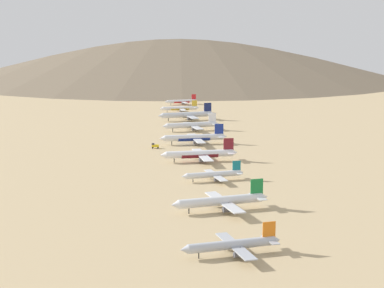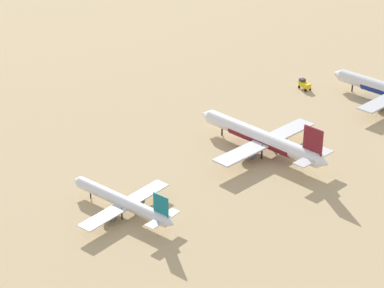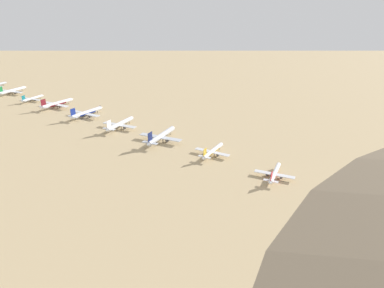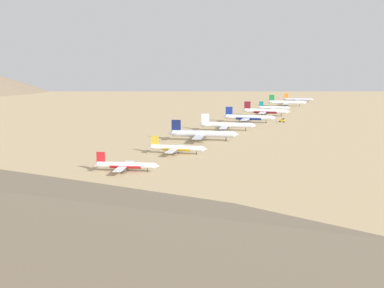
% 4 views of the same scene
% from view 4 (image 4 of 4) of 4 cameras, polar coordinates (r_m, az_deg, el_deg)
% --- Properties ---
extents(ground_plane, '(2959.20, 2959.20, 0.00)m').
position_cam_4_polar(ground_plane, '(542.51, 5.85, 2.27)').
color(ground_plane, tan).
extents(parked_jet_0, '(39.01, 31.77, 11.25)m').
position_cam_4_polar(parked_jet_0, '(313.45, -7.02, -2.24)').
color(parked_jet_0, white).
rests_on(parked_jet_0, ground).
extents(parked_jet_1, '(41.44, 33.57, 11.98)m').
position_cam_4_polar(parked_jet_1, '(366.98, -1.65, -0.44)').
color(parked_jet_1, white).
rests_on(parked_jet_1, ground).
extents(parked_jet_2, '(56.03, 45.59, 16.15)m').
position_cam_4_polar(parked_jet_2, '(423.18, 1.05, 1.07)').
color(parked_jet_2, silver).
rests_on(parked_jet_2, ground).
extents(parked_jet_3, '(51.26, 41.70, 14.77)m').
position_cam_4_polar(parked_jet_3, '(480.96, 3.60, 1.99)').
color(parked_jet_3, silver).
rests_on(parked_jet_3, ground).
extents(parked_jet_4, '(52.96, 42.95, 15.29)m').
position_cam_4_polar(parked_jet_4, '(541.16, 5.93, 2.79)').
color(parked_jet_4, silver).
rests_on(parked_jet_4, ground).
extents(parked_jet_5, '(53.45, 43.35, 15.43)m').
position_cam_4_polar(parked_jet_5, '(603.60, 7.67, 3.43)').
color(parked_jet_5, white).
rests_on(parked_jet_5, ground).
extents(parked_jet_6, '(39.09, 31.79, 11.27)m').
position_cam_4_polar(parked_jet_6, '(658.76, 8.51, 3.78)').
color(parked_jet_6, silver).
rests_on(parked_jet_6, ground).
extents(parked_jet_7, '(51.89, 42.27, 14.96)m').
position_cam_4_polar(parked_jet_7, '(720.46, 9.86, 4.31)').
color(parked_jet_7, silver).
rests_on(parked_jet_7, ground).
extents(parked_jet_8, '(43.50, 35.40, 12.54)m').
position_cam_4_polar(parked_jet_8, '(783.28, 11.02, 4.61)').
color(parked_jet_8, '#B2B7C1').
rests_on(parked_jet_8, ground).
extents(service_truck, '(5.62, 3.89, 3.90)m').
position_cam_4_polar(service_truck, '(548.99, 9.43, 2.49)').
color(service_truck, yellow).
rests_on(service_truck, ground).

